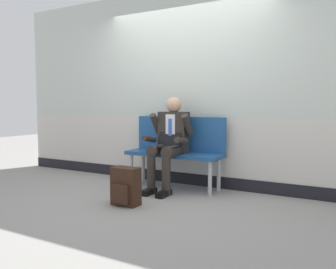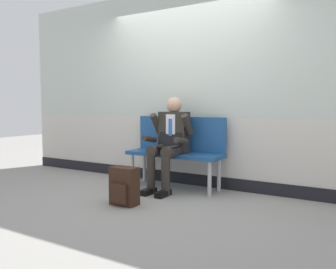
# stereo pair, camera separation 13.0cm
# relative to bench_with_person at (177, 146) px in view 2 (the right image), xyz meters

# --- Properties ---
(ground_plane) EXTENTS (18.00, 18.00, 0.00)m
(ground_plane) POSITION_rel_bench_with_person_xyz_m (0.05, -0.33, -0.56)
(ground_plane) COLOR gray
(station_wall) EXTENTS (6.14, 0.14, 2.78)m
(station_wall) POSITION_rel_bench_with_person_xyz_m (0.05, 0.27, 0.82)
(station_wall) COLOR beige
(station_wall) RESTS_ON ground
(bench_with_person) EXTENTS (1.35, 0.42, 0.97)m
(bench_with_person) POSITION_rel_bench_with_person_xyz_m (0.00, 0.00, 0.00)
(bench_with_person) COLOR navy
(bench_with_person) RESTS_ON ground
(person_seated) EXTENTS (0.57, 0.70, 1.24)m
(person_seated) POSITION_rel_bench_with_person_xyz_m (0.00, -0.21, 0.10)
(person_seated) COLOR #2D2823
(person_seated) RESTS_ON ground
(backpack) EXTENTS (0.31, 0.21, 0.43)m
(backpack) POSITION_rel_bench_with_person_xyz_m (-0.08, -1.08, -0.35)
(backpack) COLOR #331E14
(backpack) RESTS_ON ground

